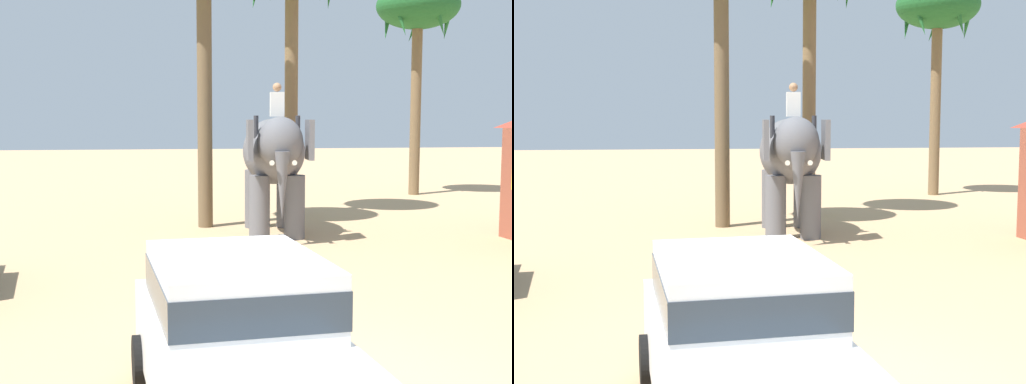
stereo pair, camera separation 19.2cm
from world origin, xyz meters
The scene contains 3 objects.
car_sedan_foreground centered at (-1.03, -0.83, 0.93)m, with size 2.16×4.24×1.70m.
elephant_with_mahout centered at (1.27, 10.35, 1.99)m, with size 1.83×3.93×3.88m.
palm_tree_left_of_road centered at (8.34, 18.87, 7.08)m, with size 3.20×3.20×8.22m.
Camera 1 is at (-1.82, -7.39, 3.03)m, focal length 49.08 mm.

